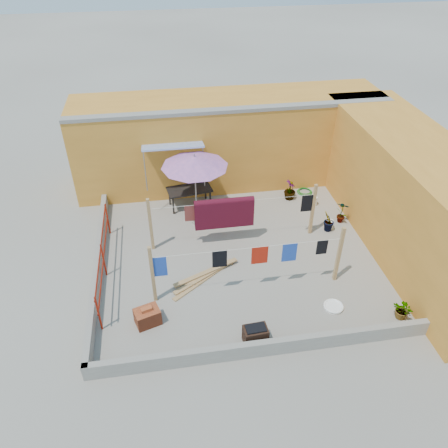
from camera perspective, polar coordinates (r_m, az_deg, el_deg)
The scene contains 21 objects.
ground at distance 13.15m, azimuth 1.83°, elevation -4.26°, with size 80.00×80.00×0.00m, color #9E998E.
wall_back at distance 16.28m, azimuth 0.59°, elevation 10.95°, with size 11.00×3.27×3.21m.
wall_right at distance 14.01m, azimuth 23.39°, elevation 3.28°, with size 2.40×9.00×3.20m, color orange.
parapet_front at distance 10.57m, azimuth 5.57°, elevation -15.78°, with size 8.30×0.16×0.44m, color gray.
parapet_left at distance 13.02m, azimuth -16.16°, elevation -5.20°, with size 0.16×7.30×0.44m, color gray.
red_railing at distance 12.52m, azimuth -15.56°, elevation -3.98°, with size 0.05×4.20×1.10m.
clothesline_rig at distance 12.92m, azimuth 0.48°, elevation 0.71°, with size 5.09×2.35×1.80m.
patio_umbrella at distance 13.41m, azimuth -3.88°, elevation 8.09°, with size 2.57×2.57×2.49m.
outdoor_table at distance 15.06m, azimuth -4.54°, elevation 4.39°, with size 1.59×0.97×0.70m.
brick_stack at distance 11.29m, azimuth -9.97°, elevation -11.82°, with size 0.72×0.61×0.53m.
lumber_pile at distance 12.40m, azimuth -2.63°, elevation -6.87°, with size 1.99×1.40×0.13m.
brazier at distance 10.74m, azimuth 4.12°, elevation -14.27°, with size 0.59×0.41×0.51m.
white_basin at distance 11.95m, azimuth 14.11°, elevation -10.41°, with size 0.52×0.52×0.09m.
water_jug_a at distance 14.59m, azimuth 13.62°, elevation -0.05°, with size 0.23×0.23×0.35m.
water_jug_b at distance 15.64m, azimuth 11.63°, elevation 2.98°, with size 0.24×0.24×0.37m.
green_hose at distance 16.36m, azimuth 10.48°, elevation 4.20°, with size 0.56×0.56×0.08m.
plant_back_a at distance 14.68m, azimuth 1.86°, elevation 2.34°, with size 0.66×0.57×0.73m, color #1C621C.
plant_back_b at distance 15.73m, azimuth 8.61°, elevation 4.43°, with size 0.41×0.41×0.73m, color #1C621C.
plant_right_a at distance 14.84m, azimuth 15.15°, elevation 1.56°, with size 0.43×0.29×0.81m, color #1C621C.
plant_right_b at distance 14.33m, azimuth 13.49°, elevation 0.34°, with size 0.42×0.34×0.76m, color #1C621C.
plant_right_c at distance 12.09m, azimuth 22.36°, elevation -10.36°, with size 0.49×0.43×0.55m, color #1C621C.
Camera 1 is at (-2.01, -9.85, 8.49)m, focal length 35.00 mm.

